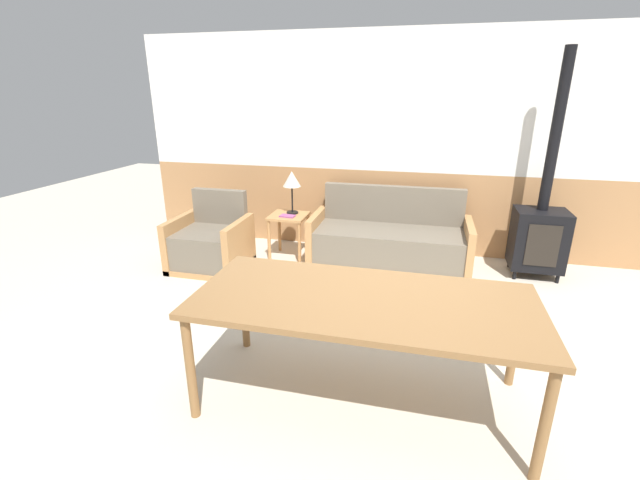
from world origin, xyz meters
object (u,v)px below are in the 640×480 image
(table_lamp, at_px, (292,181))
(dining_table, at_px, (364,307))
(couch, at_px, (389,243))
(side_table, at_px, (289,224))
(wood_stove, at_px, (540,228))
(armchair, at_px, (211,245))

(table_lamp, distance_m, dining_table, 2.81)
(couch, xyz_separation_m, side_table, (-1.24, -0.07, 0.17))
(side_table, relative_size, wood_stove, 0.23)
(couch, height_order, dining_table, couch)
(dining_table, distance_m, wood_stove, 3.02)
(side_table, bearing_deg, couch, 3.21)
(table_lamp, height_order, dining_table, table_lamp)
(wood_stove, bearing_deg, couch, -177.42)
(side_table, bearing_deg, armchair, -146.73)
(couch, xyz_separation_m, table_lamp, (-1.21, 0.01, 0.69))
(couch, height_order, table_lamp, table_lamp)
(dining_table, bearing_deg, table_lamp, 116.76)
(couch, bearing_deg, armchair, -163.73)
(side_table, xyz_separation_m, dining_table, (1.29, -2.42, 0.27))
(armchair, distance_m, side_table, 0.98)
(wood_stove, bearing_deg, side_table, -177.15)
(armchair, height_order, wood_stove, wood_stove)
(side_table, relative_size, table_lamp, 1.06)
(couch, bearing_deg, table_lamp, 179.59)
(couch, distance_m, dining_table, 2.53)
(side_table, bearing_deg, table_lamp, 70.66)
(armchair, xyz_separation_m, wood_stove, (3.69, 0.67, 0.29))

